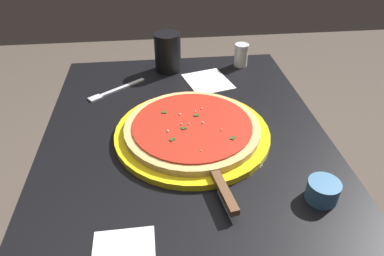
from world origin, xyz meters
name	(u,v)px	position (x,y,z in m)	size (l,w,h in m)	color
restaurant_table	(186,183)	(0.00, 0.00, 0.57)	(0.90, 0.69, 0.72)	black
serving_plate	(192,132)	(0.00, 0.02, 0.73)	(0.37, 0.37, 0.02)	yellow
pizza	(192,126)	(0.00, 0.02, 0.75)	(0.32, 0.32, 0.02)	#DBB26B
pizza_server	(216,175)	(0.16, 0.05, 0.74)	(0.22, 0.08, 0.01)	silver
cup_tall_drink	(168,52)	(-0.36, -0.02, 0.79)	(0.08, 0.08, 0.12)	black
cup_small_sauce	(323,191)	(0.23, 0.24, 0.74)	(0.06, 0.06, 0.04)	teal
napkin_loose_left	(208,81)	(-0.27, 0.09, 0.72)	(0.14, 0.12, 0.00)	white
fork	(114,91)	(-0.24, -0.19, 0.73)	(0.12, 0.16, 0.00)	silver
parmesan_shaker	(241,55)	(-0.37, 0.22, 0.76)	(0.05, 0.05, 0.07)	silver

